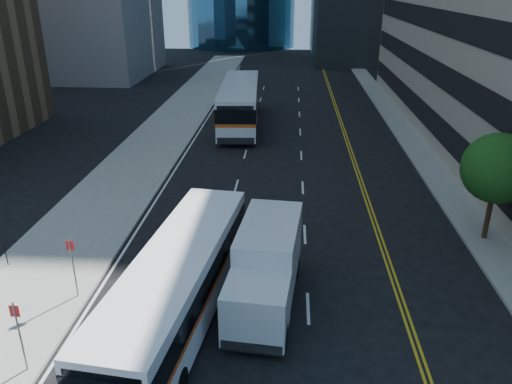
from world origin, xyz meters
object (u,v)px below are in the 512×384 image
(street_tree, at_px, (498,168))
(bus_rear, at_px, (240,103))
(bus_front, at_px, (178,285))
(box_truck, at_px, (266,267))

(street_tree, bearing_deg, bus_rear, 124.45)
(street_tree, height_order, bus_rear, street_tree)
(street_tree, distance_m, bus_front, 15.08)
(street_tree, xyz_separation_m, box_truck, (-10.11, -5.74, -2.06))
(street_tree, distance_m, box_truck, 11.81)
(street_tree, relative_size, bus_front, 0.45)
(street_tree, bearing_deg, bus_front, -151.56)
(bus_front, distance_m, box_truck, 3.32)
(box_truck, bearing_deg, bus_front, -150.02)
(bus_rear, bearing_deg, bus_front, -91.93)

